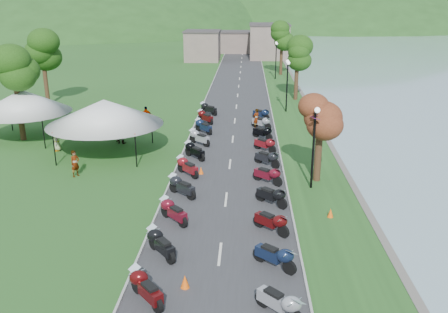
{
  "coord_description": "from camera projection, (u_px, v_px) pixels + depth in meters",
  "views": [
    {
      "loc": [
        1.09,
        -8.51,
        10.81
      ],
      "look_at": [
        -0.3,
        19.77,
        1.3
      ],
      "focal_mm": 38.0,
      "sensor_mm": 36.0,
      "label": 1
    }
  ],
  "objects": [
    {
      "name": "traffic_cone_near",
      "position": [
        185.0,
        282.0,
        18.5
      ],
      "size": [
        0.36,
        0.36,
        0.57
      ],
      "primitive_type": "cone",
      "color": "#F2590C",
      "rests_on": "ground"
    },
    {
      "name": "road",
      "position": [
        236.0,
        107.0,
        49.42
      ],
      "size": [
        7.0,
        120.0,
        0.02
      ],
      "primitive_type": "cube",
      "color": "#363639",
      "rests_on": "ground"
    },
    {
      "name": "tree_lakeside",
      "position": [
        320.0,
        132.0,
        28.53
      ],
      "size": [
        2.23,
        2.23,
        6.21
      ],
      "primitive_type": null,
      "color": "#245313",
      "rests_on": "ground"
    },
    {
      "name": "hills_backdrop",
      "position": [
        246.0,
        24.0,
        200.91
      ],
      "size": [
        360.0,
        120.0,
        76.0
      ],
      "primitive_type": null,
      "color": "#285621",
      "rests_on": "ground"
    },
    {
      "name": "moto_row_left",
      "position": [
        177.0,
        199.0,
        25.41
      ],
      "size": [
        2.6,
        45.7,
        1.1
      ],
      "primitive_type": null,
      "color": "#331411",
      "rests_on": "ground"
    },
    {
      "name": "moto_row_right",
      "position": [
        269.0,
        185.0,
        27.37
      ],
      "size": [
        2.6,
        37.57,
        1.1
      ],
      "primitive_type": null,
      "color": "#331411",
      "rests_on": "ground"
    },
    {
      "name": "vendor_tent_side",
      "position": [
        25.0,
        115.0,
        37.57
      ],
      "size": [
        4.89,
        4.89,
        4.0
      ],
      "primitive_type": null,
      "color": "silver",
      "rests_on": "ground"
    },
    {
      "name": "vendor_tent_main",
      "position": [
        106.0,
        127.0,
        33.99
      ],
      "size": [
        5.53,
        5.53,
        4.0
      ],
      "primitive_type": null,
      "color": "silver",
      "rests_on": "ground"
    },
    {
      "name": "tree_park_left",
      "position": [
        16.0,
        83.0,
        36.54
      ],
      "size": [
        3.27,
        3.27,
        9.08
      ],
      "primitive_type": null,
      "color": "#245313",
      "rests_on": "ground"
    },
    {
      "name": "pedestrian_b",
      "position": [
        121.0,
        143.0,
        37.1
      ],
      "size": [
        0.99,
        0.76,
        1.81
      ],
      "primitive_type": "imported",
      "rotation": [
        0.0,
        0.0,
        2.78
      ],
      "color": "slate",
      "rests_on": "ground"
    },
    {
      "name": "pedestrian_a",
      "position": [
        76.0,
        176.0,
        30.2
      ],
      "size": [
        0.72,
        0.78,
        1.72
      ],
      "primitive_type": "imported",
      "rotation": [
        0.0,
        0.0,
        1.04
      ],
      "color": "slate",
      "rests_on": "ground"
    },
    {
      "name": "far_building",
      "position": [
        232.0,
        43.0,
        91.33
      ],
      "size": [
        18.0,
        16.0,
        5.0
      ],
      "primitive_type": "cube",
      "color": "#7A675E",
      "rests_on": "ground"
    },
    {
      "name": "pedestrian_c",
      "position": [
        97.0,
        136.0,
        39.08
      ],
      "size": [
        0.8,
        1.13,
        1.62
      ],
      "primitive_type": "imported",
      "rotation": [
        0.0,
        0.0,
        5.1
      ],
      "color": "slate",
      "rests_on": "ground"
    }
  ]
}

